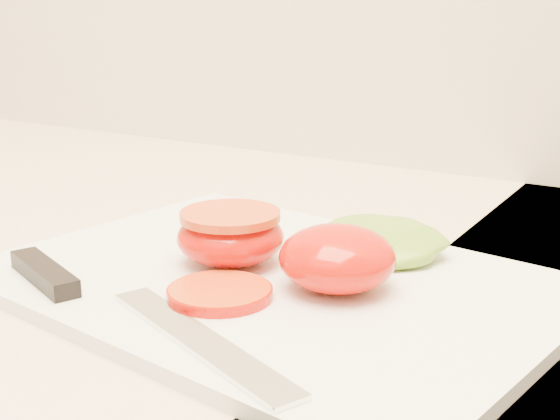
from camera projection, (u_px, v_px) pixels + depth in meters
The scene contains 6 objects.
cutting_board at pixel (272, 284), 0.53m from camera, with size 0.38×0.27×0.01m, color white.
tomato_half_dome at pixel (337, 258), 0.51m from camera, with size 0.08×0.08×0.04m, color red.
tomato_half_cut at pixel (230, 235), 0.55m from camera, with size 0.08×0.08×0.04m.
tomato_slice_0 at pixel (220, 293), 0.49m from camera, with size 0.07×0.07×0.01m, color #CB3F0F.
lettuce_leaf_0 at pixel (380, 241), 0.57m from camera, with size 0.10×0.07×0.02m, color olive.
knife at pixel (98, 297), 0.49m from camera, with size 0.27×0.09×0.01m.
Camera 1 is at (0.36, 1.17, 1.13)m, focal length 50.00 mm.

